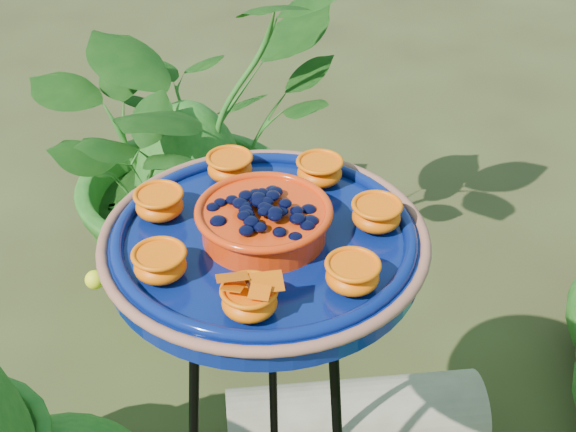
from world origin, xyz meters
name	(u,v)px	position (x,y,z in m)	size (l,w,h in m)	color
tripod_stand	(268,420)	(-0.07, -0.14, 0.48)	(0.33, 0.33, 0.79)	black
feeder_dish	(264,237)	(-0.07, -0.14, 0.83)	(0.47, 0.47, 0.09)	#071759
driftwood_log	(355,421)	(0.03, 0.21, 0.09)	(0.18, 0.18, 0.54)	tan
shrub_back_left	(188,148)	(-0.46, 0.66, 0.45)	(0.80, 0.70, 0.89)	#195416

